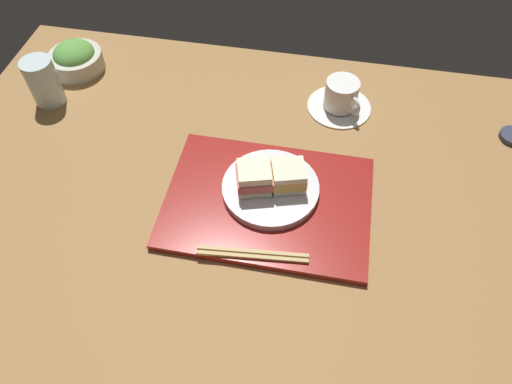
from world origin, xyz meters
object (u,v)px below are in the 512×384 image
(chopsticks_pair, at_px, (252,254))
(sandwich_far, at_px, (288,176))
(sandwich_plate, at_px, (271,188))
(salad_bowl, at_px, (76,58))
(sandwich_near, at_px, (254,178))
(coffee_cup, at_px, (341,98))
(drinking_glass, at_px, (44,82))

(chopsticks_pair, bearing_deg, sandwich_far, 76.01)
(sandwich_far, height_order, chopsticks_pair, sandwich_far)
(sandwich_far, bearing_deg, sandwich_plate, -164.50)
(chopsticks_pair, bearing_deg, salad_bowl, 139.47)
(sandwich_plate, height_order, salad_bowl, salad_bowl)
(sandwich_near, xyz_separation_m, chopsticks_pair, (0.03, -0.14, -0.04))
(sandwich_plate, relative_size, sandwich_far, 2.46)
(sandwich_plate, relative_size, salad_bowl, 1.47)
(sandwich_plate, distance_m, sandwich_near, 0.05)
(sandwich_plate, height_order, coffee_cup, coffee_cup)
(sandwich_plate, height_order, chopsticks_pair, sandwich_plate)
(drinking_glass, bearing_deg, sandwich_near, -19.94)
(sandwich_plate, bearing_deg, sandwich_far, 15.50)
(salad_bowl, distance_m, drinking_glass, 0.13)
(drinking_glass, bearing_deg, sandwich_far, -16.30)
(chopsticks_pair, xyz_separation_m, drinking_glass, (-0.55, 0.33, 0.04))
(salad_bowl, xyz_separation_m, drinking_glass, (-0.01, -0.13, 0.03))
(sandwich_near, height_order, coffee_cup, sandwich_near)
(coffee_cup, bearing_deg, sandwich_plate, -112.34)
(sandwich_plate, relative_size, drinking_glass, 1.69)
(sandwich_near, relative_size, coffee_cup, 0.55)
(sandwich_near, distance_m, sandwich_far, 0.07)
(salad_bowl, xyz_separation_m, chopsticks_pair, (0.54, -0.46, -0.01))
(sandwich_far, distance_m, coffee_cup, 0.29)
(coffee_cup, bearing_deg, chopsticks_pair, -105.93)
(sandwich_far, distance_m, salad_bowl, 0.65)
(salad_bowl, distance_m, chopsticks_pair, 0.71)
(sandwich_near, bearing_deg, sandwich_plate, 15.50)
(sandwich_near, distance_m, coffee_cup, 0.33)
(drinking_glass, bearing_deg, salad_bowl, 83.32)
(coffee_cup, relative_size, drinking_glass, 1.31)
(sandwich_far, xyz_separation_m, drinking_glass, (-0.59, 0.17, -0.00))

